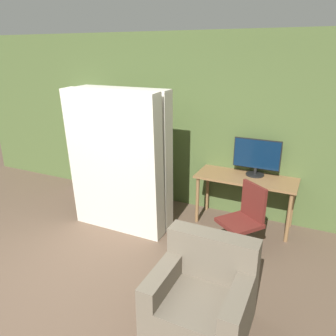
% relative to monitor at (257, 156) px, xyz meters
% --- Properties ---
extents(ground_plane, '(16.00, 16.00, 0.00)m').
position_rel_monitor_xyz_m(ground_plane, '(-1.50, -2.49, -1.03)').
color(ground_plane, brown).
extents(wall_back, '(8.00, 0.06, 2.70)m').
position_rel_monitor_xyz_m(wall_back, '(-1.50, 0.18, 0.32)').
color(wall_back, '#47592D').
rests_on(wall_back, ground).
extents(desk, '(1.40, 0.57, 0.74)m').
position_rel_monitor_xyz_m(desk, '(-0.09, -0.14, -0.38)').
color(desk, brown).
rests_on(desk, ground).
extents(monitor, '(0.65, 0.26, 0.53)m').
position_rel_monitor_xyz_m(monitor, '(0.00, 0.00, 0.00)').
color(monitor, black).
rests_on(monitor, desk).
extents(office_chair, '(0.62, 0.62, 0.91)m').
position_rel_monitor_xyz_m(office_chair, '(0.06, -0.87, -0.66)').
color(office_chair, '#4C4C51').
rests_on(office_chair, ground).
extents(bookshelf, '(0.67, 0.27, 1.71)m').
position_rel_monitor_xyz_m(bookshelf, '(-3.04, 0.04, -0.14)').
color(bookshelf, beige).
rests_on(bookshelf, ground).
extents(mattress_near, '(1.36, 0.32, 1.97)m').
position_rel_monitor_xyz_m(mattress_near, '(-1.68, -1.05, -0.04)').
color(mattress_near, beige).
rests_on(mattress_near, ground).
extents(mattress_far, '(1.36, 0.28, 1.97)m').
position_rel_monitor_xyz_m(mattress_far, '(-1.68, -0.76, -0.04)').
color(mattress_far, beige).
rests_on(mattress_far, ground).
extents(armchair, '(0.85, 0.80, 0.85)m').
position_rel_monitor_xyz_m(armchair, '(0.02, -2.21, -0.71)').
color(armchair, '#665B4C').
rests_on(armchair, ground).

